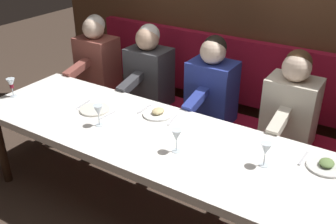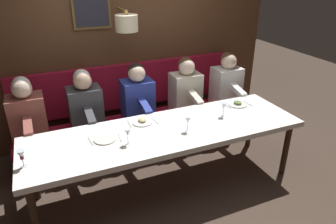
{
  "view_description": "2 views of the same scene",
  "coord_description": "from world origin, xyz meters",
  "views": [
    {
      "loc": [
        -1.96,
        -1.31,
        2.16
      ],
      "look_at": [
        0.05,
        -0.04,
        0.92
      ],
      "focal_mm": 41.53,
      "sensor_mm": 36.0,
      "label": 1
    },
    {
      "loc": [
        -2.69,
        1.14,
        2.35
      ],
      "look_at": [
        0.05,
        -0.04,
        0.92
      ],
      "focal_mm": 33.0,
      "sensor_mm": 36.0,
      "label": 2
    }
  ],
  "objects": [
    {
      "name": "place_setting_2",
      "position": [
        0.26,
        0.19,
        0.75
      ],
      "size": [
        0.24,
        0.32,
        0.05
      ],
      "color": "white",
      "rests_on": "dining_table"
    },
    {
      "name": "diner_far",
      "position": [
        0.88,
        0.71,
        0.82
      ],
      "size": [
        0.6,
        0.4,
        0.79
      ],
      "color": "#3D3D42",
      "rests_on": "banquette_bench"
    },
    {
      "name": "diner_middle",
      "position": [
        0.88,
        0.04,
        0.82
      ],
      "size": [
        0.6,
        0.4,
        0.79
      ],
      "color": "#283893",
      "rests_on": "banquette_bench"
    },
    {
      "name": "wine_glass_1",
      "position": [
        -0.1,
        -0.2,
        0.86
      ],
      "size": [
        0.07,
        0.07,
        0.16
      ],
      "color": "silver",
      "rests_on": "dining_table"
    },
    {
      "name": "dining_table",
      "position": [
        0.0,
        0.0,
        0.68
      ],
      "size": [
        0.9,
        3.02,
        0.74
      ],
      "color": "white",
      "rests_on": "ground_plane"
    },
    {
      "name": "place_setting_1",
      "position": [
        0.05,
        0.66,
        0.75
      ],
      "size": [
        0.24,
        0.32,
        0.01
      ],
      "color": "silver",
      "rests_on": "dining_table"
    },
    {
      "name": "banquette_bench",
      "position": [
        0.89,
        0.0,
        0.23
      ],
      "size": [
        0.52,
        3.22,
        0.45
      ],
      "primitive_type": "cube",
      "color": "maroon",
      "rests_on": "ground_plane"
    },
    {
      "name": "back_wall_panel",
      "position": [
        1.46,
        0.0,
        1.36
      ],
      "size": [
        0.59,
        4.42,
        2.9
      ],
      "color": "#51331E",
      "rests_on": "ground_plane"
    },
    {
      "name": "diner_farthest",
      "position": [
        0.88,
        1.37,
        0.82
      ],
      "size": [
        0.6,
        0.4,
        0.79
      ],
      "color": "#934C42",
      "rests_on": "banquette_bench"
    },
    {
      "name": "wine_glass_2",
      "position": [
        -0.12,
        1.42,
        0.86
      ],
      "size": [
        0.07,
        0.07,
        0.16
      ],
      "color": "silver",
      "rests_on": "dining_table"
    },
    {
      "name": "diner_near",
      "position": [
        0.88,
        -0.66,
        0.82
      ],
      "size": [
        0.6,
        0.4,
        0.79
      ],
      "color": "beige",
      "rests_on": "banquette_bench"
    },
    {
      "name": "place_setting_0",
      "position": [
        0.24,
        -1.08,
        0.75
      ],
      "size": [
        0.24,
        0.32,
        0.05
      ],
      "color": "silver",
      "rests_on": "dining_table"
    },
    {
      "name": "ground_plane",
      "position": [
        0.0,
        0.0,
        0.0
      ],
      "size": [
        12.0,
        12.0,
        0.0
      ],
      "primitive_type": "plane",
      "color": "#423328"
    },
    {
      "name": "wine_glass_0",
      "position": [
        -0.11,
        0.47,
        0.86
      ],
      "size": [
        0.07,
        0.07,
        0.16
      ],
      "color": "silver",
      "rests_on": "dining_table"
    },
    {
      "name": "wine_glass_3",
      "position": [
        0.05,
        -0.74,
        0.86
      ],
      "size": [
        0.07,
        0.07,
        0.16
      ],
      "color": "silver",
      "rests_on": "dining_table"
    }
  ]
}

